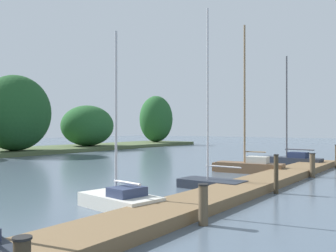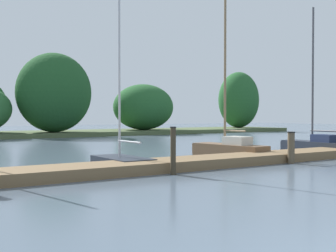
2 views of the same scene
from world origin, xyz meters
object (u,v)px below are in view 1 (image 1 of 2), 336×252
mooring_piling_2 (203,204)px  mooring_piling_3 (276,174)px  sailboat_3 (209,181)px  sailboat_5 (289,159)px  sailboat_4 (248,164)px  sailboat_2 (119,199)px  mooring_piling_4 (312,165)px

mooring_piling_2 → mooring_piling_3: bearing=0.4°
sailboat_3 → sailboat_5: size_ratio=1.04×
sailboat_4 → mooring_piling_2: 11.82m
sailboat_3 → sailboat_5: sailboat_3 is taller
sailboat_2 → mooring_piling_3: bearing=-111.0°
mooring_piling_2 → mooring_piling_3: (5.74, 0.04, 0.22)m
mooring_piling_2 → mooring_piling_4: bearing=0.6°
sailboat_3 → mooring_piling_4: bearing=-112.8°
sailboat_4 → sailboat_3: bearing=92.3°
mooring_piling_2 → mooring_piling_4: mooring_piling_4 is taller
sailboat_2 → sailboat_5: size_ratio=0.77×
sailboat_3 → mooring_piling_4: 6.68m
mooring_piling_3 → mooring_piling_4: mooring_piling_3 is taller
sailboat_4 → mooring_piling_3: (-5.51, -3.57, 0.30)m
sailboat_3 → sailboat_4: sailboat_4 is taller
sailboat_4 → mooring_piling_4: (0.18, -3.49, 0.16)m
sailboat_5 → mooring_piling_3: sailboat_5 is taller
sailboat_3 → sailboat_2: bearing=85.4°
mooring_piling_2 → mooring_piling_3: 5.74m
mooring_piling_3 → sailboat_5: bearing=14.9°
mooring_piling_2 → mooring_piling_4: 11.43m
sailboat_4 → mooring_piling_2: size_ratio=7.69×
mooring_piling_2 → mooring_piling_4: size_ratio=0.87×
mooring_piling_2 → sailboat_2: bearing=86.3°
mooring_piling_3 → mooring_piling_4: (5.69, 0.08, -0.14)m
sailboat_5 → mooring_piling_4: sailboat_5 is taller
sailboat_2 → sailboat_4: (11.04, 0.38, 0.16)m
sailboat_5 → mooring_piling_3: bearing=109.1°
sailboat_3 → mooring_piling_3: (0.43, -2.73, 0.46)m
sailboat_5 → mooring_piling_2: 16.80m
sailboat_2 → mooring_piling_4: sailboat_2 is taller
sailboat_4 → sailboat_5: 5.34m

